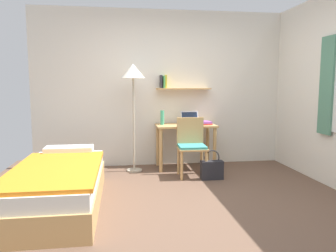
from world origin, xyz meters
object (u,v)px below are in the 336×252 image
laptop (190,121)px  handbag (212,169)px  desk (186,133)px  book_stack (205,123)px  bed (59,185)px  water_bottle (162,118)px  standing_lamp (133,78)px  desk_chair (191,144)px

laptop → handbag: size_ratio=0.69×
desk → book_stack: book_stack is taller
bed → desk: desk is taller
bed → handbag: bearing=21.8°
laptop → water_bottle: bearing=-174.5°
book_stack → handbag: 0.93m
laptop → handbag: (0.16, -0.80, -0.63)m
standing_lamp → laptop: (0.94, 0.18, -0.70)m
bed → desk_chair: desk_chair is taller
desk → standing_lamp: size_ratio=0.57×
bed → desk_chair: bearing=30.6°
bed → desk_chair: size_ratio=2.29×
laptop → desk_chair: bearing=-99.7°
laptop → water_bottle: (-0.47, -0.05, 0.06)m
desk → standing_lamp: 1.24m
water_bottle → book_stack: water_bottle is taller
desk → handbag: (0.25, -0.72, -0.43)m
desk → desk_chair: 0.49m
desk → handbag: 0.87m
book_stack → desk: bearing=177.3°
water_bottle → book_stack: (0.71, -0.05, -0.09)m
desk → handbag: desk is taller
standing_lamp → book_stack: standing_lamp is taller
handbag → standing_lamp: bearing=150.6°
book_stack → handbag: book_stack is taller
water_bottle → book_stack: 0.71m
desk_chair → handbag: (0.26, -0.23, -0.34)m
desk_chair → water_bottle: (-0.37, 0.52, 0.35)m
desk_chair → water_bottle: size_ratio=3.71×
bed → water_bottle: size_ratio=8.49×
desk_chair → handbag: desk_chair is taller
desk_chair → laptop: 0.64m
water_bottle → desk_chair: bearing=-54.4°
water_bottle → handbag: water_bottle is taller
desk → book_stack: (0.33, -0.02, 0.17)m
bed → standing_lamp: standing_lamp is taller
bed → standing_lamp: 2.08m
desk_chair → standing_lamp: bearing=155.3°
laptop → water_bottle: size_ratio=1.27×
standing_lamp → laptop: size_ratio=5.64×
desk → standing_lamp: bearing=-173.4°
bed → laptop: bearing=41.0°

